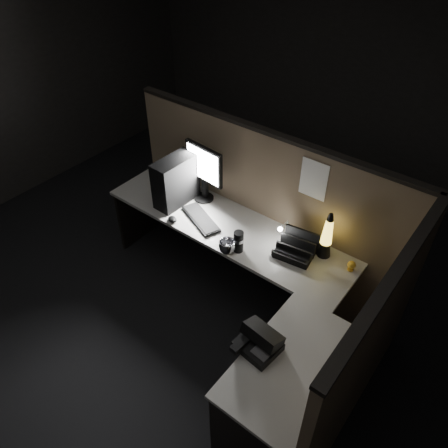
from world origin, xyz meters
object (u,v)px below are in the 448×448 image
Objects in this scene: pc_tower at (176,181)px; desk_phone at (259,341)px; lava_lamp at (326,238)px; monitor at (204,168)px; keyboard at (201,219)px.

pc_tower is 1.68m from desk_phone.
lava_lamp reaches higher than desk_phone.
monitor is 0.45m from keyboard.
monitor is 1.66m from desk_phone.
keyboard is 1.34m from desk_phone.
pc_tower is 1.53× the size of desk_phone.
lava_lamp is at bearing 100.77° from desk_phone.
desk_phone is (1.29, -1.01, -0.26)m from monitor.
monitor reaches higher than lava_lamp.
pc_tower is 0.41m from keyboard.
lava_lamp is 1.02m from desk_phone.
monitor is at bearing 51.59° from pc_tower.
pc_tower is 0.83× the size of monitor.
keyboard is 1.10× the size of lava_lamp.
monitor is at bearing 145.97° from keyboard.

